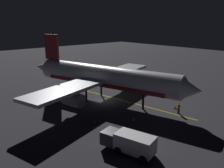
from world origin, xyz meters
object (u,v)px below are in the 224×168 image
at_px(catering_truck, 139,81).
at_px(traffic_cone_under_wing, 175,107).
at_px(traffic_cone_far, 129,103).
at_px(ground_crew_worker, 179,108).
at_px(traffic_cone_near_right, 95,122).
at_px(baggage_truck, 130,143).
at_px(traffic_cone_near_left, 134,119).
at_px(airliner, 102,77).

xyz_separation_m(catering_truck, traffic_cone_under_wing, (5.51, 12.86, -0.97)).
height_order(traffic_cone_under_wing, traffic_cone_far, same).
relative_size(ground_crew_worker, traffic_cone_near_right, 3.16).
distance_m(baggage_truck, traffic_cone_near_left, 8.51).
relative_size(baggage_truck, catering_truck, 0.98).
bearing_deg(traffic_cone_near_left, traffic_cone_near_right, -31.67).
height_order(baggage_truck, traffic_cone_near_right, baggage_truck).
bearing_deg(traffic_cone_under_wing, traffic_cone_near_right, -17.39).
relative_size(ground_crew_worker, traffic_cone_near_left, 3.16).
height_order(baggage_truck, catering_truck, catering_truck).
relative_size(traffic_cone_under_wing, traffic_cone_far, 1.00).
bearing_deg(traffic_cone_near_left, traffic_cone_far, -129.54).
bearing_deg(traffic_cone_near_left, catering_truck, -140.32).
relative_size(airliner, traffic_cone_far, 61.68).
bearing_deg(ground_crew_worker, traffic_cone_near_right, -25.45).
bearing_deg(traffic_cone_near_right, airliner, -134.79).
distance_m(traffic_cone_near_right, traffic_cone_under_wing, 13.96).
bearing_deg(airliner, catering_truck, -172.43).
bearing_deg(traffic_cone_near_left, traffic_cone_under_wing, 171.89).
relative_size(airliner, ground_crew_worker, 19.50).
relative_size(ground_crew_worker, traffic_cone_under_wing, 3.16).
bearing_deg(traffic_cone_under_wing, ground_crew_worker, 47.78).
bearing_deg(traffic_cone_near_right, traffic_cone_near_left, 148.33).
bearing_deg(traffic_cone_far, traffic_cone_near_left, 50.46).
xyz_separation_m(traffic_cone_under_wing, traffic_cone_far, (4.37, -6.24, 0.00)).
xyz_separation_m(traffic_cone_near_left, traffic_cone_near_right, (4.79, -2.96, 0.00)).
bearing_deg(baggage_truck, airliner, -119.41).
distance_m(airliner, catering_truck, 12.25).
xyz_separation_m(ground_crew_worker, traffic_cone_under_wing, (-1.37, -1.51, -0.64)).
distance_m(baggage_truck, traffic_cone_far, 14.95).
height_order(ground_crew_worker, traffic_cone_near_left, ground_crew_worker).
bearing_deg(airliner, traffic_cone_near_left, 77.27).
height_order(ground_crew_worker, traffic_cone_near_right, ground_crew_worker).
relative_size(traffic_cone_near_left, traffic_cone_far, 1.00).
distance_m(baggage_truck, traffic_cone_near_right, 8.62).
bearing_deg(traffic_cone_far, airliner, -69.63).
xyz_separation_m(traffic_cone_near_right, traffic_cone_under_wing, (-13.32, 4.17, 0.00)).
distance_m(traffic_cone_near_left, traffic_cone_near_right, 5.63).
bearing_deg(traffic_cone_near_left, airliner, -102.73).
distance_m(airliner, traffic_cone_near_left, 11.09).
bearing_deg(airliner, ground_crew_worker, 110.83).
height_order(ground_crew_worker, traffic_cone_under_wing, ground_crew_worker).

